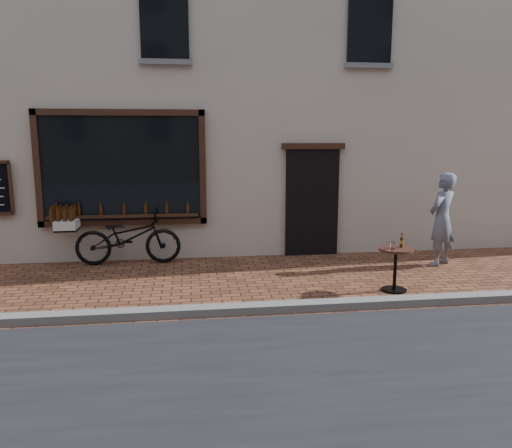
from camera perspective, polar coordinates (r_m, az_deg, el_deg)
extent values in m
plane|color=#4F2B19|center=(7.02, -2.16, -10.73)|extent=(90.00, 90.00, 0.00)
cube|color=slate|center=(7.19, -2.33, -9.71)|extent=(90.00, 0.25, 0.12)
cube|color=beige|center=(13.27, -5.24, 21.09)|extent=(28.00, 6.00, 10.00)
cube|color=black|center=(10.08, -15.08, 6.18)|extent=(3.00, 0.06, 2.00)
cube|color=black|center=(10.04, -15.38, 12.21)|extent=(3.24, 0.10, 0.12)
cube|color=black|center=(10.18, -14.81, 0.21)|extent=(3.24, 0.10, 0.12)
cube|color=black|center=(10.37, -23.71, 5.77)|extent=(0.12, 0.10, 2.24)
cube|color=black|center=(9.98, -6.12, 6.44)|extent=(0.12, 0.10, 2.24)
cube|color=black|center=(10.11, -14.88, 0.89)|extent=(2.90, 0.16, 0.05)
cube|color=black|center=(10.39, 6.41, 2.43)|extent=(1.10, 0.10, 2.20)
cube|color=black|center=(10.27, 6.58, 8.83)|extent=(1.30, 0.10, 0.12)
cylinder|color=#3D1C07|center=(10.33, -21.81, 1.36)|extent=(0.06, 0.06, 0.19)
cylinder|color=#3D1C07|center=(10.23, -19.54, 1.43)|extent=(0.06, 0.06, 0.19)
cylinder|color=#3D1C07|center=(10.15, -17.24, 1.50)|extent=(0.06, 0.06, 0.19)
cylinder|color=#3D1C07|center=(10.09, -14.91, 1.56)|extent=(0.06, 0.06, 0.19)
cylinder|color=#3D1C07|center=(10.05, -12.55, 1.63)|extent=(0.06, 0.06, 0.19)
cylinder|color=#3D1C07|center=(10.02, -10.18, 1.69)|extent=(0.06, 0.06, 0.19)
cylinder|color=#3D1C07|center=(10.01, -7.80, 1.75)|extent=(0.06, 0.06, 0.19)
cube|color=black|center=(10.20, -10.44, 21.95)|extent=(0.90, 0.06, 1.40)
cube|color=black|center=(10.82, 12.89, 21.19)|extent=(0.90, 0.06, 1.40)
imported|color=black|center=(10.00, -14.40, -1.49)|extent=(2.01, 0.71, 1.05)
cube|color=black|center=(10.14, -20.70, -0.52)|extent=(0.40, 0.56, 0.04)
cube|color=silver|center=(10.13, -20.73, 0.03)|extent=(0.40, 0.59, 0.16)
cylinder|color=#3D1C07|center=(9.87, -20.40, 0.93)|extent=(0.07, 0.07, 0.22)
cylinder|color=#3D1C07|center=(9.89, -21.07, 0.91)|extent=(0.07, 0.07, 0.22)
cylinder|color=#3D1C07|center=(9.92, -21.72, 0.89)|extent=(0.07, 0.07, 0.22)
cylinder|color=#3D1C07|center=(9.95, -22.38, 0.87)|extent=(0.07, 0.07, 0.22)
cylinder|color=#3D1C07|center=(10.00, -20.24, 1.06)|extent=(0.07, 0.07, 0.22)
cylinder|color=#3D1C07|center=(10.03, -20.89, 1.04)|extent=(0.07, 0.07, 0.22)
cylinder|color=#3D1C07|center=(10.05, -21.54, 1.02)|extent=(0.07, 0.07, 0.22)
cylinder|color=#3D1C07|center=(10.08, -22.19, 1.00)|extent=(0.07, 0.07, 0.22)
cylinder|color=#3D1C07|center=(10.14, -20.07, 1.19)|extent=(0.07, 0.07, 0.22)
cylinder|color=#3D1C07|center=(10.16, -20.72, 1.17)|extent=(0.07, 0.07, 0.22)
cylinder|color=#3D1C07|center=(10.19, -21.36, 1.15)|extent=(0.07, 0.07, 0.22)
cylinder|color=#3D1C07|center=(10.22, -22.00, 1.13)|extent=(0.07, 0.07, 0.22)
cylinder|color=#3D1C07|center=(10.27, -19.92, 1.31)|extent=(0.07, 0.07, 0.22)
cylinder|color=black|center=(8.48, 15.49, -7.24)|extent=(0.40, 0.40, 0.03)
cylinder|color=black|center=(8.39, 15.61, -5.06)|extent=(0.06, 0.06, 0.64)
cylinder|color=black|center=(8.31, 15.72, -2.80)|extent=(0.55, 0.55, 0.04)
cylinder|color=gold|center=(8.38, 16.30, -1.99)|extent=(0.06, 0.06, 0.06)
cylinder|color=white|center=(8.20, 15.33, -2.40)|extent=(0.07, 0.07, 0.12)
imported|color=slate|center=(10.19, 20.49, 0.51)|extent=(0.78, 0.72, 1.79)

